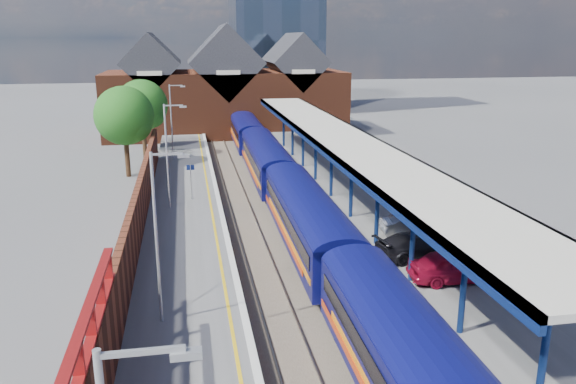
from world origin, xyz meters
name	(u,v)px	position (x,y,z in m)	size (l,w,h in m)	color
ground	(252,188)	(0.00, 30.00, 0.00)	(240.00, 240.00, 0.00)	#5B5B5E
ballast_bed	(269,225)	(0.00, 20.00, 0.03)	(6.00, 76.00, 0.06)	#473D33
rails	(269,224)	(0.00, 20.00, 0.12)	(4.51, 76.00, 0.14)	slate
left_platform	(185,223)	(-5.50, 20.00, 0.50)	(5.00, 76.00, 1.00)	#565659
right_platform	(356,214)	(6.00, 20.00, 0.50)	(6.00, 76.00, 1.00)	#565659
coping_left	(222,214)	(-3.15, 20.00, 1.02)	(0.30, 76.00, 0.05)	silver
coping_right	(315,209)	(3.15, 20.00, 1.02)	(0.30, 76.00, 0.05)	silver
yellow_line	(212,214)	(-3.75, 20.00, 1.01)	(0.14, 76.00, 0.01)	yellow
train	(283,183)	(1.49, 23.09, 2.12)	(3.04, 65.94, 3.45)	#0B0D4E
canopy	(343,140)	(5.48, 21.95, 5.25)	(4.50, 52.00, 4.48)	#0E2152
lamp_post_b	(159,228)	(-6.36, 6.00, 4.99)	(1.48, 0.18, 7.00)	#A5A8AA
lamp_post_c	(169,150)	(-6.36, 22.00, 4.99)	(1.48, 0.18, 7.00)	#A5A8AA
lamp_post_d	(173,117)	(-6.36, 38.00, 4.99)	(1.48, 0.18, 7.00)	#A5A8AA
platform_sign	(191,176)	(-5.00, 24.00, 2.69)	(0.55, 0.08, 2.50)	#A5A8AA
brick_wall	(134,229)	(-8.10, 13.54, 2.45)	(0.35, 50.00, 3.86)	#572717
station_building	(225,92)	(0.00, 58.00, 5.45)	(30.00, 12.12, 13.78)	#572717
tree_near	(126,117)	(-10.35, 35.91, 5.35)	(5.20, 5.20, 8.10)	#382314
tree_far	(143,107)	(-9.35, 43.91, 5.35)	(5.20, 5.20, 8.10)	#382314
parked_car_red	(455,266)	(7.00, 7.53, 1.74)	(1.76, 4.37, 1.49)	maroon
parked_car_silver	(417,225)	(7.72, 13.73, 1.68)	(1.43, 4.10, 1.35)	#9E9EA3
parked_car_dark	(417,245)	(6.41, 10.61, 1.67)	(1.87, 4.60, 1.34)	black
parked_car_blue	(479,263)	(8.50, 8.03, 1.57)	(1.90, 4.12, 1.14)	navy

